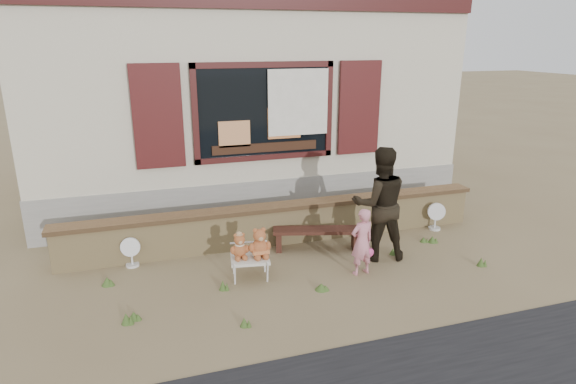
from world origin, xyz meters
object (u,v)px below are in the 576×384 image
object	(u,v)px
bench	(317,234)
folding_chair	(250,259)
teddy_bear_left	(239,245)
child	(362,242)
teddy_bear_right	(259,242)
adult	(380,204)

from	to	relation	value
bench	folding_chair	xyz separation A→B (m)	(-1.25, -0.62, 0.03)
teddy_bear_left	child	size ratio (longest dim) A/B	0.37
bench	folding_chair	distance (m)	1.40
teddy_bear_left	teddy_bear_right	xyz separation A→B (m)	(0.28, -0.04, 0.03)
folding_chair	child	xyz separation A→B (m)	(1.56, -0.35, 0.20)
adult	teddy_bear_left	bearing A→B (deg)	13.42
child	adult	bearing A→B (deg)	-147.59
child	adult	xyz separation A→B (m)	(0.49, 0.44, 0.38)
bench	child	size ratio (longest dim) A/B	1.45
teddy_bear_right	adult	size ratio (longest dim) A/B	0.25
adult	folding_chair	bearing A→B (deg)	14.13
folding_chair	child	distance (m)	1.61
folding_chair	teddy_bear_left	xyz separation A→B (m)	(-0.14, 0.02, 0.22)
teddy_bear_right	teddy_bear_left	bearing A→B (deg)	180.00
folding_chair	adult	bearing A→B (deg)	11.18
folding_chair	child	bearing A→B (deg)	-3.88
folding_chair	teddy_bear_left	world-z (taller)	teddy_bear_left
teddy_bear_left	adult	bearing A→B (deg)	10.47
adult	teddy_bear_right	bearing A→B (deg)	14.94
teddy_bear_left	child	distance (m)	1.74
teddy_bear_left	adult	size ratio (longest dim) A/B	0.21
folding_chair	teddy_bear_left	bearing A→B (deg)	-180.00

